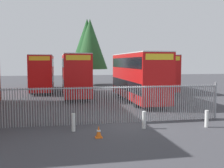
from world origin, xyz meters
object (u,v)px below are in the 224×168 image
double_decker_bus_behind_fence_left (75,73)px  double_decker_bus_far_back (43,72)px  bollard_near_left (73,122)px  double_decker_bus_behind_fence_right (153,71)px  traffic_cone_by_gate (99,132)px  bollard_near_right (207,119)px  double_decker_bus_near_gate (138,75)px  bollard_center_front (144,120)px

double_decker_bus_behind_fence_left → double_decker_bus_far_back: (-3.64, 5.62, 0.00)m
bollard_near_left → double_decker_bus_far_back: bearing=97.4°
double_decker_bus_behind_fence_right → bollard_near_left: 21.24m
traffic_cone_by_gate → double_decker_bus_behind_fence_right: bearing=63.5°
bollard_near_left → bollard_near_right: (7.32, -0.56, 0.00)m
double_decker_bus_behind_fence_right → bollard_near_left: bearing=-121.0°
double_decker_bus_near_gate → double_decker_bus_far_back: (-9.09, 10.67, 0.00)m
double_decker_bus_near_gate → double_decker_bus_behind_fence_right: (4.47, 8.35, 0.00)m
double_decker_bus_far_back → bollard_center_front: size_ratio=11.38×
bollard_near_left → bollard_center_front: size_ratio=1.00×
double_decker_bus_far_back → traffic_cone_by_gate: bearing=-80.2°
double_decker_bus_behind_fence_left → bollard_near_left: size_ratio=11.38×
double_decker_bus_behind_fence_right → bollard_near_right: bearing=-100.8°
double_decker_bus_near_gate → double_decker_bus_far_back: same height
double_decker_bus_behind_fence_right → bollard_near_right: size_ratio=11.38×
double_decker_bus_near_gate → bollard_near_left: 11.87m
double_decker_bus_far_back → bollard_near_left: 20.71m
double_decker_bus_near_gate → bollard_near_right: (0.89, -10.34, -1.95)m
bollard_near_left → traffic_cone_by_gate: bearing=-52.3°
double_decker_bus_far_back → traffic_cone_by_gate: double_decker_bus_far_back is taller
double_decker_bus_behind_fence_right → bollard_center_front: size_ratio=11.38×
double_decker_bus_behind_fence_right → traffic_cone_by_gate: double_decker_bus_behind_fence_right is taller
double_decker_bus_behind_fence_left → bollard_near_right: double_decker_bus_behind_fence_left is taller
bollard_near_left → bollard_near_right: same height
double_decker_bus_behind_fence_left → bollard_center_front: 15.39m
bollard_center_front → bollard_near_right: 3.54m
bollard_near_right → traffic_cone_by_gate: (-6.20, -0.89, -0.19)m
bollard_center_front → double_decker_bus_near_gate: bearing=75.2°
bollard_near_left → bollard_near_right: size_ratio=1.00×
bollard_near_right → traffic_cone_by_gate: bollard_near_right is taller
double_decker_bus_behind_fence_left → traffic_cone_by_gate: 16.42m
double_decker_bus_near_gate → double_decker_bus_far_back: bearing=130.4°
double_decker_bus_behind_fence_left → bollard_near_right: 16.76m
bollard_center_front → double_decker_bus_behind_fence_right: bearing=68.8°
bollard_near_left → traffic_cone_by_gate: (1.12, -1.45, -0.19)m
double_decker_bus_behind_fence_left → bollard_center_front: size_ratio=11.38×
traffic_cone_by_gate → bollard_center_front: bearing=25.5°
double_decker_bus_behind_fence_right → double_decker_bus_far_back: (-13.56, 2.32, 0.00)m
double_decker_bus_far_back → bollard_center_front: bearing=-72.6°
double_decker_bus_near_gate → double_decker_bus_behind_fence_left: size_ratio=1.00×
double_decker_bus_behind_fence_right → bollard_near_left: double_decker_bus_behind_fence_right is taller
double_decker_bus_far_back → bollard_near_left: double_decker_bus_far_back is taller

